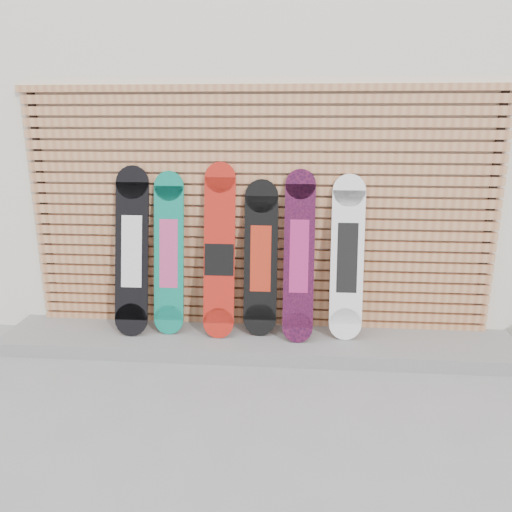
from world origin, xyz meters
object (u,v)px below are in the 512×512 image
object	(u,v)px
snowboard_5	(347,258)
snowboard_4	(299,256)
snowboard_0	(132,251)
snowboard_3	(261,259)
snowboard_2	(219,252)
snowboard_1	(169,254)

from	to	relation	value
snowboard_5	snowboard_4	bearing A→B (deg)	-173.67
snowboard_0	snowboard_3	distance (m)	1.16
snowboard_2	snowboard_4	world-z (taller)	snowboard_2
snowboard_2	snowboard_1	bearing A→B (deg)	176.78
snowboard_4	snowboard_1	bearing A→B (deg)	177.93
snowboard_1	snowboard_2	xyz separation A→B (m)	(0.46, -0.03, 0.03)
snowboard_0	snowboard_1	xyz separation A→B (m)	(0.33, 0.04, -0.02)
snowboard_2	snowboard_0	bearing A→B (deg)	-179.33
snowboard_0	snowboard_4	xyz separation A→B (m)	(1.49, -0.01, -0.01)
snowboard_1	snowboard_5	bearing A→B (deg)	0.16
snowboard_0	snowboard_5	bearing A→B (deg)	1.19
snowboard_1	snowboard_5	distance (m)	1.59
snowboard_3	snowboard_4	xyz separation A→B (m)	(0.34, -0.06, 0.05)
snowboard_2	snowboard_5	world-z (taller)	snowboard_2
snowboard_0	snowboard_1	world-z (taller)	snowboard_0
snowboard_3	snowboard_4	bearing A→B (deg)	-9.62
snowboard_5	snowboard_0	bearing A→B (deg)	-178.81
snowboard_1	snowboard_5	size ratio (longest dim) A/B	1.01
snowboard_1	snowboard_2	size ratio (longest dim) A/B	0.95
snowboard_0	snowboard_3	xyz separation A→B (m)	(1.15, 0.05, -0.06)
snowboard_2	snowboard_4	xyz separation A→B (m)	(0.70, -0.02, -0.02)
snowboard_0	snowboard_5	world-z (taller)	snowboard_0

